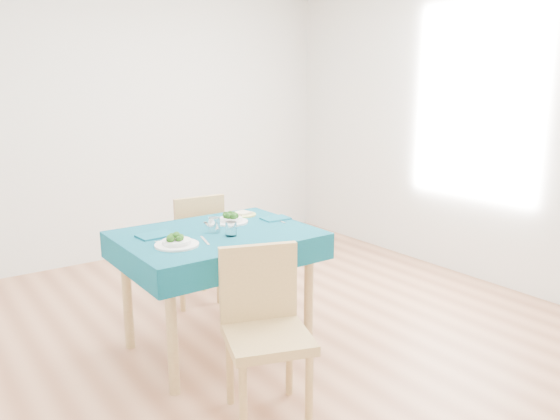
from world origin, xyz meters
TOP-DOWN VIEW (x-y plane):
  - room_shell at (0.00, 0.00)m, footprint 4.02×4.52m
  - table at (-0.44, 0.06)m, footprint 1.13×0.86m
  - chair_near at (-0.60, -0.73)m, footprint 0.53×0.55m
  - chair_far at (-0.21, 0.85)m, footprint 0.41×0.44m
  - bowl_near at (-0.75, -0.06)m, footprint 0.25×0.25m
  - bowl_far at (-0.24, 0.21)m, footprint 0.22×0.22m
  - fork_near at (-0.80, -0.03)m, footprint 0.04×0.19m
  - knife_near at (-0.58, -0.06)m, footprint 0.06×0.19m
  - fork_far at (-0.40, 0.22)m, footprint 0.06×0.17m
  - knife_far at (0.04, 0.10)m, footprint 0.04×0.22m
  - napkin_near at (-0.77, 0.19)m, footprint 0.22×0.16m
  - napkin_far at (0.05, 0.12)m, footprint 0.19×0.14m
  - tumbler_center at (-0.45, 0.06)m, footprint 0.07×0.07m
  - tumbler_side at (-0.40, -0.06)m, footprint 0.07×0.07m
  - side_plate at (-0.07, 0.35)m, footprint 0.19×0.19m
  - bread_slice at (-0.07, 0.35)m, footprint 0.11×0.11m

SIDE VIEW (x-z plane):
  - table at x=-0.44m, z-range 0.00..0.76m
  - chair_far at x=-0.21m, z-range 0.00..0.94m
  - chair_near at x=-0.60m, z-range 0.00..1.01m
  - knife_near at x=-0.58m, z-range 0.76..0.76m
  - fork_far at x=-0.40m, z-range 0.76..0.76m
  - fork_near at x=-0.80m, z-range 0.76..0.76m
  - knife_far at x=0.04m, z-range 0.76..0.76m
  - side_plate at x=-0.07m, z-range 0.76..0.77m
  - napkin_far at x=0.05m, z-range 0.76..0.77m
  - napkin_near at x=-0.77m, z-range 0.76..0.77m
  - bread_slice at x=-0.07m, z-range 0.77..0.78m
  - bowl_far at x=-0.24m, z-range 0.76..0.83m
  - bowl_near at x=-0.75m, z-range 0.76..0.83m
  - tumbler_side at x=-0.40m, z-range 0.76..0.84m
  - tumbler_center at x=-0.45m, z-range 0.76..0.85m
  - room_shell at x=0.00m, z-range -0.02..2.71m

